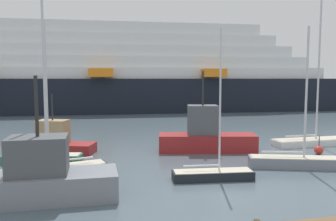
{
  "coord_description": "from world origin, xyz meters",
  "views": [
    {
      "loc": [
        -5.81,
        -16.42,
        5.92
      ],
      "look_at": [
        0.0,
        12.68,
        3.12
      ],
      "focal_mm": 36.52,
      "sensor_mm": 36.0,
      "label": 1
    }
  ],
  "objects_px": {
    "sailboat_3": "(213,173)",
    "sailboat_0": "(311,139)",
    "fishing_boat_1": "(55,141)",
    "cruise_ship": "(48,74)",
    "sailboat_4": "(43,156)",
    "channel_buoy_1": "(319,150)",
    "fishing_boat_0": "(206,136)",
    "sailboat_1": "(296,160)",
    "sailboat_2": "(56,169)",
    "fishing_boat_2": "(32,179)",
    "channel_buoy_2": "(57,140)"
  },
  "relations": [
    {
      "from": "sailboat_3",
      "to": "sailboat_0",
      "type": "bearing_deg",
      "value": 39.24
    },
    {
      "from": "fishing_boat_1",
      "to": "cruise_ship",
      "type": "relative_size",
      "value": 0.06
    },
    {
      "from": "sailboat_0",
      "to": "sailboat_4",
      "type": "height_order",
      "value": "sailboat_0"
    },
    {
      "from": "channel_buoy_1",
      "to": "cruise_ship",
      "type": "distance_m",
      "value": 48.53
    },
    {
      "from": "fishing_boat_0",
      "to": "sailboat_3",
      "type": "bearing_deg",
      "value": 86.37
    },
    {
      "from": "sailboat_1",
      "to": "sailboat_4",
      "type": "distance_m",
      "value": 17.33
    },
    {
      "from": "sailboat_0",
      "to": "channel_buoy_1",
      "type": "distance_m",
      "value": 3.74
    },
    {
      "from": "sailboat_0",
      "to": "sailboat_1",
      "type": "height_order",
      "value": "sailboat_0"
    },
    {
      "from": "sailboat_2",
      "to": "sailboat_4",
      "type": "relative_size",
      "value": 1.14
    },
    {
      "from": "sailboat_2",
      "to": "fishing_boat_0",
      "type": "bearing_deg",
      "value": -168.02
    },
    {
      "from": "sailboat_2",
      "to": "fishing_boat_1",
      "type": "bearing_deg",
      "value": -98.2
    },
    {
      "from": "sailboat_4",
      "to": "fishing_boat_2",
      "type": "bearing_deg",
      "value": -73.74
    },
    {
      "from": "fishing_boat_0",
      "to": "channel_buoy_1",
      "type": "xyz_separation_m",
      "value": [
        8.28,
        -2.96,
        -0.89
      ]
    },
    {
      "from": "fishing_boat_2",
      "to": "channel_buoy_2",
      "type": "bearing_deg",
      "value": 91.44
    },
    {
      "from": "sailboat_4",
      "to": "cruise_ship",
      "type": "xyz_separation_m",
      "value": [
        -4.96,
        39.41,
        6.22
      ]
    },
    {
      "from": "fishing_boat_2",
      "to": "cruise_ship",
      "type": "height_order",
      "value": "cruise_ship"
    },
    {
      "from": "sailboat_3",
      "to": "channel_buoy_1",
      "type": "bearing_deg",
      "value": 29.58
    },
    {
      "from": "sailboat_0",
      "to": "sailboat_4",
      "type": "xyz_separation_m",
      "value": [
        -22.26,
        -2.1,
        -0.11
      ]
    },
    {
      "from": "sailboat_3",
      "to": "fishing_boat_2",
      "type": "relative_size",
      "value": 1.05
    },
    {
      "from": "fishing_boat_0",
      "to": "cruise_ship",
      "type": "distance_m",
      "value": 41.91
    },
    {
      "from": "sailboat_2",
      "to": "channel_buoy_2",
      "type": "distance_m",
      "value": 11.41
    },
    {
      "from": "sailboat_3",
      "to": "channel_buoy_2",
      "type": "bearing_deg",
      "value": 132.1
    },
    {
      "from": "sailboat_3",
      "to": "fishing_boat_0",
      "type": "distance_m",
      "value": 8.05
    },
    {
      "from": "channel_buoy_1",
      "to": "sailboat_2",
      "type": "bearing_deg",
      "value": -172.0
    },
    {
      "from": "sailboat_2",
      "to": "channel_buoy_1",
      "type": "xyz_separation_m",
      "value": [
        19.35,
        2.72,
        -0.23
      ]
    },
    {
      "from": "sailboat_4",
      "to": "channel_buoy_1",
      "type": "xyz_separation_m",
      "value": [
        20.69,
        -1.29,
        -0.14
      ]
    },
    {
      "from": "sailboat_3",
      "to": "channel_buoy_1",
      "type": "relative_size",
      "value": 6.01
    },
    {
      "from": "sailboat_0",
      "to": "cruise_ship",
      "type": "bearing_deg",
      "value": 123.79
    },
    {
      "from": "sailboat_1",
      "to": "sailboat_3",
      "type": "bearing_deg",
      "value": -149.74
    },
    {
      "from": "fishing_boat_1",
      "to": "fishing_boat_2",
      "type": "relative_size",
      "value": 0.75
    },
    {
      "from": "sailboat_0",
      "to": "cruise_ship",
      "type": "xyz_separation_m",
      "value": [
        -27.22,
        37.31,
        6.11
      ]
    },
    {
      "from": "channel_buoy_1",
      "to": "cruise_ship",
      "type": "relative_size",
      "value": 0.01
    },
    {
      "from": "fishing_boat_0",
      "to": "fishing_boat_2",
      "type": "height_order",
      "value": "fishing_boat_0"
    },
    {
      "from": "sailboat_4",
      "to": "fishing_boat_0",
      "type": "bearing_deg",
      "value": 18.56
    },
    {
      "from": "fishing_boat_1",
      "to": "fishing_boat_2",
      "type": "distance_m",
      "value": 10.95
    },
    {
      "from": "fishing_boat_1",
      "to": "channel_buoy_1",
      "type": "height_order",
      "value": "fishing_boat_1"
    },
    {
      "from": "sailboat_3",
      "to": "cruise_ship",
      "type": "xyz_separation_m",
      "value": [
        -15.36,
        45.49,
        6.28
      ]
    },
    {
      "from": "sailboat_3",
      "to": "fishing_boat_1",
      "type": "height_order",
      "value": "sailboat_3"
    },
    {
      "from": "sailboat_0",
      "to": "fishing_boat_2",
      "type": "distance_m",
      "value": 23.64
    },
    {
      "from": "fishing_boat_1",
      "to": "sailboat_2",
      "type": "bearing_deg",
      "value": 114.62
    },
    {
      "from": "sailboat_0",
      "to": "fishing_boat_0",
      "type": "distance_m",
      "value": 9.87
    },
    {
      "from": "sailboat_2",
      "to": "fishing_boat_1",
      "type": "distance_m",
      "value": 7.39
    },
    {
      "from": "sailboat_4",
      "to": "fishing_boat_0",
      "type": "distance_m",
      "value": 12.55
    },
    {
      "from": "sailboat_4",
      "to": "fishing_boat_0",
      "type": "height_order",
      "value": "sailboat_4"
    },
    {
      "from": "fishing_boat_1",
      "to": "cruise_ship",
      "type": "bearing_deg",
      "value": -63.85
    },
    {
      "from": "sailboat_4",
      "to": "fishing_boat_1",
      "type": "height_order",
      "value": "sailboat_4"
    },
    {
      "from": "sailboat_0",
      "to": "sailboat_2",
      "type": "distance_m",
      "value": 21.79
    },
    {
      "from": "sailboat_0",
      "to": "fishing_boat_0",
      "type": "bearing_deg",
      "value": -179.82
    },
    {
      "from": "sailboat_1",
      "to": "fishing_boat_2",
      "type": "bearing_deg",
      "value": -152.37
    },
    {
      "from": "sailboat_3",
      "to": "channel_buoy_1",
      "type": "height_order",
      "value": "sailboat_3"
    }
  ]
}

